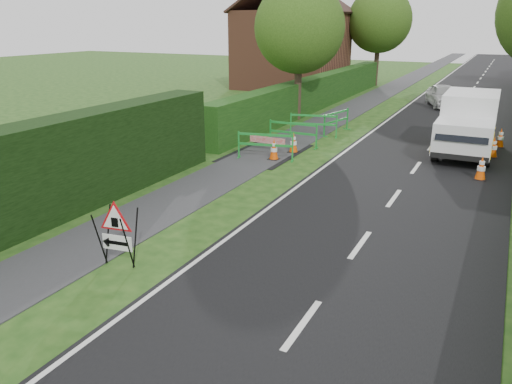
% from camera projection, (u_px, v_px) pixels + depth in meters
% --- Properties ---
extents(ground, '(120.00, 120.00, 0.00)m').
position_uv_depth(ground, '(144.00, 317.00, 8.52)').
color(ground, '#1A3F12').
rests_on(ground, ground).
extents(road_surface, '(6.00, 90.00, 0.02)m').
position_uv_depth(road_surface, '(473.00, 89.00, 36.99)').
color(road_surface, black).
rests_on(road_surface, ground).
extents(footpath, '(2.00, 90.00, 0.02)m').
position_uv_depth(footpath, '(398.00, 85.00, 39.34)').
color(footpath, '#2D2D30').
rests_on(footpath, ground).
extents(hedge_west_far, '(1.00, 24.00, 1.80)m').
position_uv_depth(hedge_west_far, '(317.00, 107.00, 29.22)').
color(hedge_west_far, '#14380F').
rests_on(hedge_west_far, ground).
extents(house_west, '(7.50, 7.40, 7.88)m').
position_uv_depth(house_west, '(292.00, 48.00, 37.17)').
color(house_west, brown).
rests_on(house_west, ground).
extents(tree_nw, '(4.40, 4.40, 6.70)m').
position_uv_depth(tree_nw, '(299.00, 28.00, 24.22)').
color(tree_nw, '#2D2116').
rests_on(tree_nw, ground).
extents(tree_fw, '(4.80, 4.80, 7.24)m').
position_uv_depth(tree_fw, '(380.00, 21.00, 37.61)').
color(tree_fw, '#2D2116').
rests_on(tree_fw, ground).
extents(triangle_sign, '(0.94, 0.94, 1.20)m').
position_uv_depth(triangle_sign, '(114.00, 229.00, 10.03)').
color(triangle_sign, black).
rests_on(triangle_sign, ground).
extents(works_van, '(2.00, 4.92, 2.23)m').
position_uv_depth(works_van, '(468.00, 123.00, 18.74)').
color(works_van, silver).
rests_on(works_van, ground).
extents(traffic_cone_0, '(0.38, 0.38, 0.79)m').
position_uv_depth(traffic_cone_0, '(481.00, 168.00, 15.78)').
color(traffic_cone_0, black).
rests_on(traffic_cone_0, ground).
extents(traffic_cone_1, '(0.38, 0.38, 0.79)m').
position_uv_depth(traffic_cone_1, '(494.00, 147.00, 18.38)').
color(traffic_cone_1, black).
rests_on(traffic_cone_1, ground).
extents(traffic_cone_2, '(0.38, 0.38, 0.79)m').
position_uv_depth(traffic_cone_2, '(500.00, 138.00, 19.87)').
color(traffic_cone_2, black).
rests_on(traffic_cone_2, ground).
extents(traffic_cone_3, '(0.38, 0.38, 0.79)m').
position_uv_depth(traffic_cone_3, '(274.00, 149.00, 18.08)').
color(traffic_cone_3, black).
rests_on(traffic_cone_3, ground).
extents(traffic_cone_4, '(0.38, 0.38, 0.79)m').
position_uv_depth(traffic_cone_4, '(293.00, 143.00, 19.07)').
color(traffic_cone_4, black).
rests_on(traffic_cone_4, ground).
extents(ped_barrier_0, '(2.09, 0.82, 1.00)m').
position_uv_depth(ped_barrier_0, '(265.00, 143.00, 18.03)').
color(ped_barrier_0, '#18862B').
rests_on(ped_barrier_0, ground).
extents(ped_barrier_1, '(2.06, 0.37, 1.00)m').
position_uv_depth(ped_barrier_1, '(293.00, 131.00, 19.98)').
color(ped_barrier_1, '#18862B').
rests_on(ped_barrier_1, ground).
extents(ped_barrier_2, '(2.09, 0.81, 1.00)m').
position_uv_depth(ped_barrier_2, '(314.00, 122.00, 21.66)').
color(ped_barrier_2, '#18862B').
rests_on(ped_barrier_2, ground).
extents(ped_barrier_3, '(0.79, 2.09, 1.00)m').
position_uv_depth(ped_barrier_3, '(336.00, 119.00, 22.35)').
color(ped_barrier_3, '#18862B').
rests_on(ped_barrier_3, ground).
extents(redwhite_plank, '(1.50, 0.08, 0.25)m').
position_uv_depth(redwhite_plank, '(267.00, 152.00, 19.35)').
color(redwhite_plank, red).
rests_on(redwhite_plank, ground).
extents(hatchback_car, '(2.71, 4.08, 1.29)m').
position_uv_depth(hatchback_car, '(444.00, 96.00, 29.28)').
color(hatchback_car, silver).
rests_on(hatchback_car, ground).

